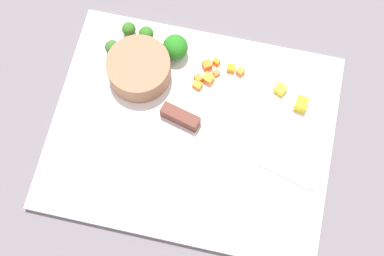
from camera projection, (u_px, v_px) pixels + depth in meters
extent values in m
plane|color=slate|center=(192.00, 133.00, 0.92)|extent=(4.00, 4.00, 0.00)
cube|color=white|center=(192.00, 131.00, 0.92)|extent=(0.46, 0.36, 0.01)
cylinder|color=#966949|center=(139.00, 69.00, 0.93)|extent=(0.11, 0.11, 0.04)
cube|color=silver|center=(279.00, 166.00, 0.89)|extent=(0.15, 0.06, 0.00)
cube|color=brown|center=(180.00, 117.00, 0.91)|extent=(0.07, 0.04, 0.02)
cube|color=orange|center=(198.00, 79.00, 0.94)|extent=(0.02, 0.02, 0.01)
cube|color=orange|center=(231.00, 68.00, 0.94)|extent=(0.01, 0.01, 0.01)
cube|color=orange|center=(208.00, 78.00, 0.94)|extent=(0.02, 0.02, 0.01)
cube|color=orange|center=(216.00, 73.00, 0.94)|extent=(0.01, 0.01, 0.01)
cube|color=orange|center=(240.00, 72.00, 0.94)|extent=(0.02, 0.02, 0.01)
cube|color=orange|center=(208.00, 65.00, 0.94)|extent=(0.02, 0.02, 0.01)
cube|color=orange|center=(216.00, 62.00, 0.95)|extent=(0.01, 0.01, 0.01)
cube|color=orange|center=(197.00, 85.00, 0.93)|extent=(0.02, 0.02, 0.01)
cube|color=yellow|center=(280.00, 89.00, 0.93)|extent=(0.02, 0.02, 0.02)
cube|color=yellow|center=(301.00, 104.00, 0.92)|extent=(0.02, 0.02, 0.02)
cylinder|color=#8CAE62|center=(113.00, 50.00, 0.96)|extent=(0.01, 0.01, 0.01)
sphere|color=#386926|center=(112.00, 47.00, 0.95)|extent=(0.03, 0.03, 0.03)
cylinder|color=#89B46D|center=(176.00, 52.00, 0.95)|extent=(0.01, 0.01, 0.01)
sphere|color=#257C1C|center=(175.00, 47.00, 0.94)|extent=(0.04, 0.04, 0.04)
cylinder|color=#82B559|center=(147.00, 38.00, 0.96)|extent=(0.01, 0.01, 0.01)
sphere|color=#306E1F|center=(146.00, 34.00, 0.95)|extent=(0.03, 0.03, 0.03)
cylinder|color=#81AF58|center=(129.00, 32.00, 0.97)|extent=(0.01, 0.01, 0.01)
sphere|color=#336B1E|center=(129.00, 29.00, 0.96)|extent=(0.02, 0.02, 0.02)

